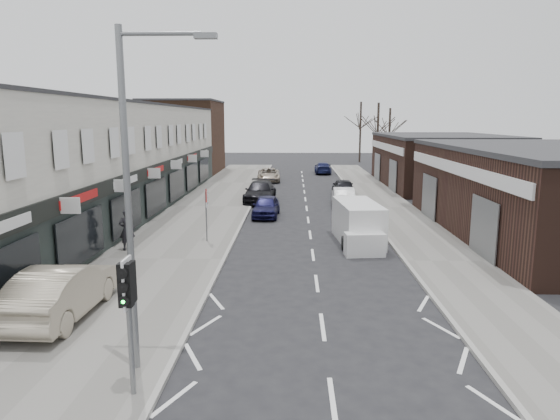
# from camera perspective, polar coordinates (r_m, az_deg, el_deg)

# --- Properties ---
(ground) EXTENTS (160.00, 160.00, 0.00)m
(ground) POSITION_cam_1_polar(r_m,az_deg,el_deg) (13.51, 5.37, -16.52)
(ground) COLOR black
(ground) RESTS_ON ground
(pavement_left) EXTENTS (5.50, 64.00, 0.12)m
(pavement_left) POSITION_cam_1_polar(r_m,az_deg,el_deg) (35.05, -8.04, 0.33)
(pavement_left) COLOR slate
(pavement_left) RESTS_ON ground
(pavement_right) EXTENTS (3.50, 64.00, 0.12)m
(pavement_right) POSITION_cam_1_polar(r_m,az_deg,el_deg) (35.19, 12.46, 0.23)
(pavement_right) COLOR slate
(pavement_right) RESTS_ON ground
(shop_terrace_left) EXTENTS (8.00, 41.00, 7.10)m
(shop_terrace_left) POSITION_cam_1_polar(r_m,az_deg,el_deg) (34.06, -20.23, 5.43)
(shop_terrace_left) COLOR silver
(shop_terrace_left) RESTS_ON ground
(brick_block_far) EXTENTS (8.00, 10.00, 8.00)m
(brick_block_far) POSITION_cam_1_polar(r_m,az_deg,el_deg) (58.45, -10.95, 8.11)
(brick_block_far) COLOR #41291C
(brick_block_far) RESTS_ON ground
(right_unit_near) EXTENTS (10.00, 18.00, 4.50)m
(right_unit_near) POSITION_cam_1_polar(r_m,az_deg,el_deg) (29.51, 28.58, 1.60)
(right_unit_near) COLOR #351F18
(right_unit_near) RESTS_ON ground
(right_unit_far) EXTENTS (10.00, 16.00, 4.50)m
(right_unit_far) POSITION_cam_1_polar(r_m,az_deg,el_deg) (48.08, 17.86, 5.27)
(right_unit_far) COLOR #351F18
(right_unit_far) RESTS_ON ground
(tree_far_a) EXTENTS (3.60, 3.60, 8.00)m
(tree_far_a) POSITION_cam_1_polar(r_m,az_deg,el_deg) (61.14, 10.96, 4.44)
(tree_far_a) COLOR #382D26
(tree_far_a) RESTS_ON ground
(tree_far_b) EXTENTS (3.60, 3.60, 7.50)m
(tree_far_b) POSITION_cam_1_polar(r_m,az_deg,el_deg) (67.45, 12.25, 4.93)
(tree_far_b) COLOR #382D26
(tree_far_b) RESTS_ON ground
(tree_far_c) EXTENTS (3.60, 3.60, 8.50)m
(tree_far_c) POSITION_cam_1_polar(r_m,az_deg,el_deg) (72.89, 9.06, 5.43)
(tree_far_c) COLOR #382D26
(tree_far_c) RESTS_ON ground
(traffic_light) EXTENTS (0.28, 0.60, 3.10)m
(traffic_light) POSITION_cam_1_polar(r_m,az_deg,el_deg) (11.24, -17.00, -9.26)
(traffic_light) COLOR slate
(traffic_light) RESTS_ON pavement_left
(street_lamp) EXTENTS (2.23, 0.22, 8.00)m
(street_lamp) POSITION_cam_1_polar(r_m,az_deg,el_deg) (11.90, -16.29, 2.80)
(street_lamp) COLOR slate
(street_lamp) RESTS_ON pavement_left
(warning_sign) EXTENTS (0.12, 0.80, 2.70)m
(warning_sign) POSITION_cam_1_polar(r_m,az_deg,el_deg) (24.72, -8.38, 1.17)
(warning_sign) COLOR slate
(warning_sign) RESTS_ON pavement_left
(white_van) EXTENTS (2.26, 5.35, 2.02)m
(white_van) POSITION_cam_1_polar(r_m,az_deg,el_deg) (25.05, 8.93, -1.62)
(white_van) COLOR white
(white_van) RESTS_ON ground
(sedan_on_pavement) EXTENTS (1.83, 5.01, 1.64)m
(sedan_on_pavement) POSITION_cam_1_polar(r_m,az_deg,el_deg) (16.80, -23.64, -8.43)
(sedan_on_pavement) COLOR #A19680
(sedan_on_pavement) RESTS_ON pavement_left
(pedestrian) EXTENTS (0.82, 0.68, 1.91)m
(pedestrian) POSITION_cam_1_polar(r_m,az_deg,el_deg) (24.04, -17.09, -2.18)
(pedestrian) COLOR black
(pedestrian) RESTS_ON pavement_left
(parked_car_left_a) EXTENTS (1.73, 3.97, 1.33)m
(parked_car_left_a) POSITION_cam_1_polar(r_m,az_deg,el_deg) (31.54, -1.60, 0.43)
(parked_car_left_a) COLOR #121138
(parked_car_left_a) RESTS_ON ground
(parked_car_left_b) EXTENTS (2.34, 5.33, 1.52)m
(parked_car_left_b) POSITION_cam_1_polar(r_m,az_deg,el_deg) (37.15, -2.28, 2.09)
(parked_car_left_b) COLOR black
(parked_car_left_b) RESTS_ON ground
(parked_car_left_c) EXTENTS (2.42, 4.83, 1.31)m
(parked_car_left_c) POSITION_cam_1_polar(r_m,az_deg,el_deg) (49.53, -1.30, 4.04)
(parked_car_left_c) COLOR #A09280
(parked_car_left_c) RESTS_ON ground
(parked_car_right_a) EXTENTS (1.54, 4.17, 1.36)m
(parked_car_right_a) POSITION_cam_1_polar(r_m,az_deg,el_deg) (35.71, 7.23, 1.55)
(parked_car_right_a) COLOR silver
(parked_car_right_a) RESTS_ON ground
(parked_car_right_b) EXTENTS (1.69, 4.09, 1.39)m
(parked_car_right_b) POSITION_cam_1_polar(r_m,az_deg,el_deg) (40.56, 7.23, 2.62)
(parked_car_right_b) COLOR black
(parked_car_right_b) RESTS_ON ground
(parked_car_right_c) EXTENTS (1.83, 4.43, 1.28)m
(parked_car_right_c) POSITION_cam_1_polar(r_m,az_deg,el_deg) (56.92, 4.92, 4.82)
(parked_car_right_c) COLOR #151A43
(parked_car_right_c) RESTS_ON ground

